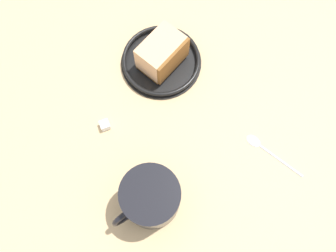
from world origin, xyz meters
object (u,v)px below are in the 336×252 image
at_px(small_plate, 161,61).
at_px(cake_slice, 162,53).
at_px(tea_mug, 150,198).
at_px(sugar_cube, 105,125).
at_px(teaspoon, 263,147).

distance_m(small_plate, cake_slice, 0.03).
relative_size(small_plate, cake_slice, 1.68).
xyz_separation_m(small_plate, tea_mug, (0.25, 0.14, 0.05)).
xyz_separation_m(cake_slice, sugar_cube, (0.17, -0.02, -0.03)).
xyz_separation_m(cake_slice, tea_mug, (0.25, 0.13, 0.01)).
xyz_separation_m(small_plate, cake_slice, (0.00, 0.00, 0.03)).
relative_size(cake_slice, sugar_cube, 5.62).
relative_size(small_plate, sugar_cube, 9.44).
bearing_deg(tea_mug, sugar_cube, -115.76).
xyz_separation_m(tea_mug, sugar_cube, (-0.07, -0.15, -0.05)).
bearing_deg(teaspoon, small_plate, -100.96).
relative_size(tea_mug, sugar_cube, 7.04).
bearing_deg(sugar_cube, tea_mug, 64.24).
height_order(teaspoon, sugar_cube, sugar_cube).
bearing_deg(small_plate, teaspoon, 79.04).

